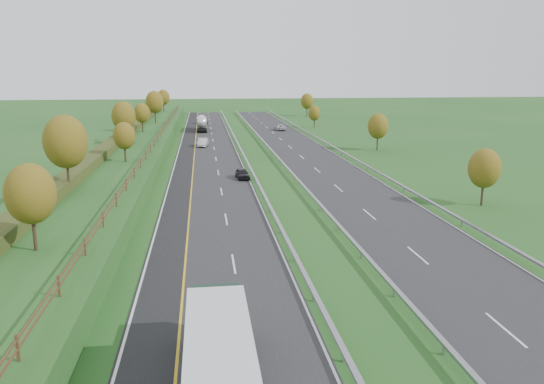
{
  "coord_description": "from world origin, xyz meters",
  "views": [
    {
      "loc": [
        -0.69,
        -25.46,
        13.66
      ],
      "look_at": [
        5.84,
        24.56,
        2.2
      ],
      "focal_mm": 35.0,
      "sensor_mm": 36.0,
      "label": 1
    }
  ],
  "objects_px": {
    "car_silver_mid": "(203,142)",
    "car_oncoming": "(280,127)",
    "road_tanker": "(202,123)",
    "car_small_far": "(203,121)",
    "car_dark_near": "(242,174)"
  },
  "relations": [
    {
      "from": "car_silver_mid",
      "to": "car_oncoming",
      "type": "xyz_separation_m",
      "value": [
        18.38,
        26.02,
        -0.08
      ]
    },
    {
      "from": "road_tanker",
      "to": "car_oncoming",
      "type": "relative_size",
      "value": 2.26
    },
    {
      "from": "car_silver_mid",
      "to": "car_small_far",
      "type": "bearing_deg",
      "value": 96.81
    },
    {
      "from": "road_tanker",
      "to": "car_dark_near",
      "type": "distance_m",
      "value": 59.53
    },
    {
      "from": "car_dark_near",
      "to": "car_small_far",
      "type": "xyz_separation_m",
      "value": [
        -4.8,
        75.7,
        0.16
      ]
    },
    {
      "from": "road_tanker",
      "to": "car_dark_near",
      "type": "height_order",
      "value": "road_tanker"
    },
    {
      "from": "car_small_far",
      "to": "road_tanker",
      "type": "bearing_deg",
      "value": -90.45
    },
    {
      "from": "car_small_far",
      "to": "car_oncoming",
      "type": "relative_size",
      "value": 1.14
    },
    {
      "from": "car_dark_near",
      "to": "car_oncoming",
      "type": "xyz_separation_m",
      "value": [
        13.33,
        57.55,
        0.03
      ]
    },
    {
      "from": "road_tanker",
      "to": "car_silver_mid",
      "type": "bearing_deg",
      "value": -89.72
    },
    {
      "from": "road_tanker",
      "to": "car_oncoming",
      "type": "bearing_deg",
      "value": -5.37
    },
    {
      "from": "car_dark_near",
      "to": "car_silver_mid",
      "type": "xyz_separation_m",
      "value": [
        -5.05,
        31.54,
        0.11
      ]
    },
    {
      "from": "road_tanker",
      "to": "car_small_far",
      "type": "distance_m",
      "value": 16.44
    },
    {
      "from": "car_oncoming",
      "to": "car_dark_near",
      "type": "bearing_deg",
      "value": 76.3
    },
    {
      "from": "road_tanker",
      "to": "car_dark_near",
      "type": "relative_size",
      "value": 2.91
    }
  ]
}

